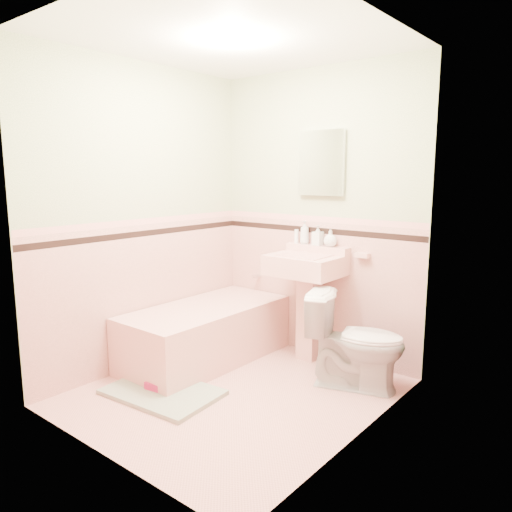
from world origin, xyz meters
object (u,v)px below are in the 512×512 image
Objects in this scene: toilet at (356,341)px; sink at (305,308)px; medicine_cabinet at (321,163)px; bucket at (362,356)px; soap_bottle_right at (330,238)px; bathtub at (206,335)px; soap_bottle_left at (305,232)px; shoe at (154,386)px; soap_bottle_mid at (318,235)px.

sink is at bearing 53.04° from toilet.
medicine_cabinet is 1.66m from bucket.
toilet is (0.47, -0.39, -0.70)m from soap_bottle_right.
bathtub is at bearing -138.58° from soap_bottle_right.
soap_bottle_right is (0.12, -0.03, -0.63)m from medicine_cabinet.
toilet is at bearing -27.74° from soap_bottle_left.
bucket is 1.63× the size of shoe.
bathtub is at bearing -142.07° from sink.
toilet is at bearing -34.89° from medicine_cabinet.
medicine_cabinet is at bearing 37.17° from toilet.
soap_bottle_right is at bearing 58.17° from shoe.
medicine_cabinet is 0.62m from soap_bottle_mid.
sink is 1.25m from medicine_cabinet.
soap_bottle_mid reaches higher than sink.
shoe is at bearing -111.61° from sink.
toilet is (0.60, -0.39, -0.72)m from soap_bottle_mid.
shoe is at bearing -104.11° from soap_bottle_left.
soap_bottle_mid is at bearing 0.00° from soap_bottle_left.
toilet reaches higher than shoe.
soap_bottle_right is 1.86m from shoe.
soap_bottle_right is at bearing 0.00° from soap_bottle_mid.
shoe is at bearing -108.75° from medicine_cabinet.
soap_bottle_right reaches higher than bucket.
shoe is (-0.62, -1.44, -1.01)m from soap_bottle_right.
soap_bottle_mid is at bearing 90.02° from sink.
sink is 1.70× the size of medicine_cabinet.
bathtub reaches higher than shoe.
shoe is at bearing 115.97° from toilet.
sink is 5.39× the size of soap_bottle_mid.
shoe is at bearing -76.01° from bathtub.
medicine_cabinet is 2.68× the size of soap_bottle_left.
sink reaches higher than shoe.
soap_bottle_mid is 0.24× the size of toilet.
sink is 6.88× the size of shoe.
medicine_cabinet reaches higher than shoe.
sink is 0.61m from bucket.
sink is 0.64m from toilet.
bucket is (0.48, 0.15, -0.36)m from sink.
soap_bottle_left reaches higher than bathtub.
bathtub is at bearing 86.34° from toilet.
medicine_cabinet reaches higher than bathtub.
sink reaches higher than bucket.
soap_bottle_left reaches higher than bucket.
bucket is (0.48, -0.03, -0.97)m from soap_bottle_mid.
shoe is (-0.50, -1.47, -1.64)m from medicine_cabinet.
soap_bottle_mid reaches higher than bathtub.
bathtub is 1.25m from soap_bottle_left.
bucket is at bearing -4.18° from soap_bottle_mid.
soap_bottle_mid is 1.21× the size of soap_bottle_right.
bucket is (0.35, -0.03, -0.96)m from soap_bottle_right.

